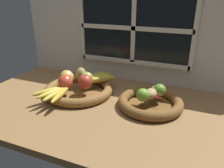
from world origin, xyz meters
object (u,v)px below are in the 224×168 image
Objects in this scene: apple_red_front at (65,82)px; apple_red_right at (85,82)px; banana_bunch_front at (56,92)px; apple_golden_left at (67,77)px; lime_near at (143,95)px; apple_green_back at (87,78)px; chili_pepper at (151,97)px; pear_brown at (81,75)px; fruit_bowl_left at (78,90)px; potato_back at (157,91)px; banana_bunch_back at (99,78)px; potato_large at (151,94)px; fruit_bowl_right at (150,103)px; lime_far at (159,90)px.

apple_red_front and apple_red_right have the same top height.
apple_red_front is 7.93cm from banana_bunch_front.
lime_near is (42.01, -4.44, -0.75)cm from apple_golden_left.
chili_pepper is (35.34, -5.19, -2.15)cm from apple_green_back.
pear_brown is (5.31, 5.55, 0.23)cm from apple_golden_left.
apple_green_back is at bearing 56.39° from apple_red_front.
apple_red_right is (5.24, -1.54, 6.14)cm from fruit_bowl_left.
potato_back is at bearing 6.50° from fruit_bowl_left.
apple_green_back is at bearing 56.26° from fruit_bowl_left.
apple_red_front is at bearing 179.00° from chili_pepper.
apple_green_back is 37.13cm from potato_back.
pear_brown is at bearing 46.25° from apple_golden_left.
fruit_bowl_left is 9.09cm from apple_red_front.
banana_bunch_back is at bearing 57.72° from apple_green_back.
apple_green_back is (9.66, 3.98, -0.47)cm from apple_golden_left.
fruit_bowl_left is 4.99× the size of potato_large.
pear_brown is 0.61× the size of chili_pepper.
fruit_bowl_right is 4.23× the size of potato_large.
apple_golden_left is at bearing 179.46° from potato_large.
banana_bunch_back is 32.89cm from potato_large.
apple_red_front is 1.25× the size of lime_far.
lime_near is at bearing -125.84° from lime_far.
apple_red_front is 0.57× the size of chili_pepper.
pear_brown is 1.34× the size of lime_far.
fruit_bowl_left is 4.81× the size of apple_golden_left.
apple_golden_left reaches higher than chili_pepper.
potato_back is 1.43cm from lime_far.
apple_red_right is 1.14× the size of apple_green_back.
banana_bunch_front is 44.16cm from potato_large.
apple_golden_left is 1.26× the size of lime_near.
apple_red_front reaches higher than lime_near.
chili_pepper is (41.98, 4.80, -2.59)cm from apple_red_front.
pear_brown is at bearing 171.38° from fruit_bowl_right.
apple_green_back is at bearing 67.95° from banana_bunch_front.
pear_brown reaches higher than lime_near.
apple_red_front is (3.02, -6.01, -0.02)cm from apple_golden_left.
fruit_bowl_left is 4.82× the size of apple_red_right.
apple_red_right is (8.94, 4.05, 0.01)cm from apple_red_front.
lime_near is at bearing 13.03° from banana_bunch_front.
pear_brown is (-39.38, 5.97, 6.37)cm from fruit_bowl_right.
apple_green_back is at bearing 172.85° from potato_large.
apple_green_back is 0.50× the size of chili_pepper.
potato_back is (41.46, -1.40, -1.78)cm from pear_brown.
potato_back is (2.08, 4.57, 4.59)cm from fruit_bowl_right.
fruit_bowl_right is 4.69cm from potato_large.
apple_red_front reaches higher than potato_back.
potato_large is 1.21× the size of lime_far.
banana_bunch_front is 1.11× the size of banana_bunch_back.
pear_brown reaches higher than potato_back.
potato_large is at bearing -8.62° from pear_brown.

